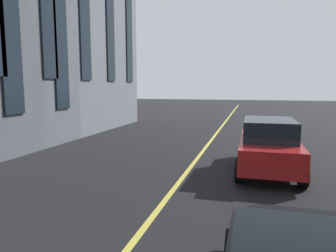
# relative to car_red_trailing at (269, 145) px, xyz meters

# --- Properties ---
(lane_centre_line) EXTENTS (80.00, 0.16, 0.01)m
(lane_centre_line) POSITION_rel_car_red_trailing_xyz_m (1.38, 2.78, -0.96)
(lane_centre_line) COLOR #D8C64C
(lane_centre_line) RESTS_ON ground_plane
(car_red_trailing) EXTENTS (4.70, 2.14, 1.88)m
(car_red_trailing) POSITION_rel_car_red_trailing_xyz_m (0.00, 0.00, 0.00)
(car_red_trailing) COLOR #B21E1E
(car_red_trailing) RESTS_ON ground_plane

